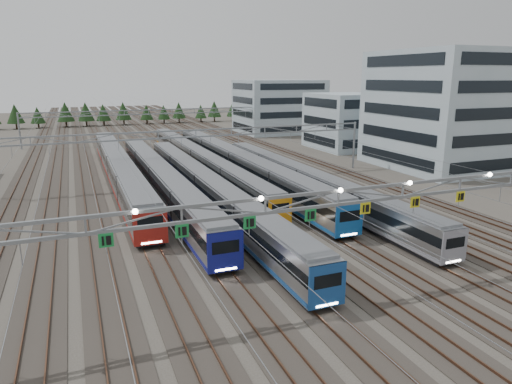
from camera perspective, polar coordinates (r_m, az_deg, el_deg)
name	(u,v)px	position (r m, az deg, el deg)	size (l,w,h in m)	color
ground	(334,292)	(35.24, 9.72, -12.23)	(400.00, 400.00, 0.00)	#47423A
track_bed	(141,130)	(128.59, -14.18, 7.55)	(54.00, 260.00, 5.42)	#2D2823
train_a	(118,168)	(71.27, -16.82, 2.92)	(3.15, 59.76, 4.12)	black
train_b	(161,180)	(62.03, -11.81, 1.52)	(3.02, 55.84, 3.94)	black
train_c	(206,187)	(57.40, -6.33, 0.58)	(2.83, 59.93, 3.68)	black
train_d	(199,159)	(77.91, -7.19, 4.11)	(2.68, 66.39, 3.49)	black
train_e	(238,163)	(72.41, -2.29, 3.63)	(3.04, 64.00, 3.97)	black
train_f	(305,181)	(61.45, 6.13, 1.40)	(2.67, 52.85, 3.48)	black
gantry_near	(339,201)	(32.60, 10.28, -1.11)	(56.36, 0.61, 8.08)	gray
gantry_mid	(196,139)	(69.41, -7.50, 6.53)	(56.36, 0.36, 8.00)	gray
gantry_far	(149,116)	(113.33, -13.27, 9.25)	(56.36, 0.36, 8.00)	gray
depot_bldg_south	(441,110)	(85.95, 22.08, 9.47)	(18.00, 22.00, 19.85)	#9BB1B9
depot_bldg_mid	(347,121)	(103.56, 11.31, 8.68)	(14.00, 16.00, 11.95)	#9BB1B9
depot_bldg_north	(279,106)	(131.31, 2.87, 10.64)	(22.00, 18.00, 14.57)	#9BB1B9
treeline	(144,111)	(158.26, -13.79, 9.76)	(106.40, 5.60, 7.02)	#332114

